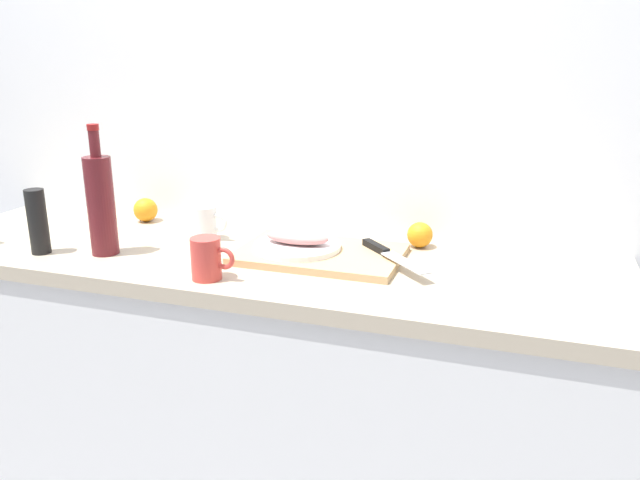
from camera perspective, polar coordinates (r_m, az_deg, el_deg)
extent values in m
cube|color=white|center=(1.96, -2.58, 11.37)|extent=(3.20, 0.05, 2.50)
cube|color=white|center=(1.94, -5.82, -14.56)|extent=(2.00, 0.58, 0.86)
cube|color=#B7A88E|center=(1.75, -6.26, -1.88)|extent=(2.00, 0.60, 0.04)
cube|color=tan|center=(1.69, 0.00, -1.29)|extent=(0.44, 0.29, 0.02)
cylinder|color=white|center=(1.71, -2.08, -0.57)|extent=(0.24, 0.24, 0.01)
ellipsoid|color=tan|center=(1.70, -2.09, 0.25)|extent=(0.18, 0.08, 0.04)
cube|color=silver|center=(1.58, 7.79, -2.06)|extent=(0.15, 0.15, 0.00)
cube|color=black|center=(1.70, 5.11, -0.63)|extent=(0.09, 0.09, 0.02)
cylinder|color=#59191E|center=(1.80, -19.31, 2.92)|extent=(0.07, 0.07, 0.27)
cylinder|color=#59191E|center=(1.77, -19.85, 8.26)|extent=(0.03, 0.03, 0.07)
cylinder|color=maroon|center=(1.76, -19.99, 9.64)|extent=(0.03, 0.03, 0.02)
cylinder|color=white|center=(1.88, -10.47, 1.53)|extent=(0.07, 0.07, 0.10)
torus|color=white|center=(1.86, -9.20, 1.56)|extent=(0.06, 0.01, 0.06)
cylinder|color=#CC3F38|center=(1.55, -10.34, -1.67)|extent=(0.07, 0.07, 0.11)
torus|color=#CC3F38|center=(1.53, -8.74, -1.68)|extent=(0.06, 0.01, 0.06)
sphere|color=orange|center=(1.80, 9.08, 0.47)|extent=(0.07, 0.07, 0.07)
sphere|color=orange|center=(2.12, -15.60, 2.66)|extent=(0.08, 0.08, 0.08)
cylinder|color=black|center=(1.88, -24.32, 1.54)|extent=(0.05, 0.05, 0.18)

